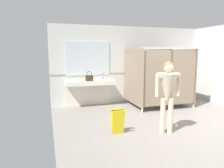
{
  "coord_description": "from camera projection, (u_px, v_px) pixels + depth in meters",
  "views": [
    {
      "loc": [
        -3.01,
        -3.87,
        1.78
      ],
      "look_at": [
        -1.53,
        0.81,
        1.03
      ],
      "focal_mm": 33.06,
      "sensor_mm": 36.0,
      "label": 1
    }
  ],
  "objects": [
    {
      "name": "bathroom_stalls",
      "position": [
        161.0,
        76.0,
        6.78
      ],
      "size": [
        1.9,
        1.52,
        1.93
      ],
      "color": "#84705B",
      "rests_on": "ground_plane"
    },
    {
      "name": "wet_floor_sign",
      "position": [
        118.0,
        121.0,
        4.53
      ],
      "size": [
        0.28,
        0.19,
        0.55
      ],
      "color": "yellow",
      "rests_on": "ground_plane"
    },
    {
      "name": "wall_back_tile_band",
      "position": [
        133.0,
        73.0,
        7.52
      ],
      "size": [
        5.87,
        0.01,
        0.06
      ],
      "primitive_type": "cube",
      "color": "#9E937F",
      "rests_on": "wall_back"
    },
    {
      "name": "wall_back",
      "position": [
        133.0,
        65.0,
        7.53
      ],
      "size": [
        5.87,
        0.12,
        2.69
      ],
      "primitive_type": "cube",
      "color": "silver",
      "rests_on": "ground_plane"
    },
    {
      "name": "ground_plane",
      "position": [
        184.0,
        132.0,
        4.82
      ],
      "size": [
        5.87,
        6.69,
        0.1
      ],
      "primitive_type": "cube",
      "color": "gray"
    },
    {
      "name": "vanity_counter",
      "position": [
        89.0,
        87.0,
        6.89
      ],
      "size": [
        1.6,
        0.54,
        0.98
      ],
      "color": "silver",
      "rests_on": "ground_plane"
    },
    {
      "name": "person_standing",
      "position": [
        168.0,
        89.0,
        4.48
      ],
      "size": [
        0.56,
        0.46,
        1.59
      ],
      "color": "beige",
      "rests_on": "ground_plane"
    },
    {
      "name": "paper_cup",
      "position": [
        92.0,
        79.0,
        6.69
      ],
      "size": [
        0.07,
        0.07,
        0.09
      ],
      "primitive_type": "cylinder",
      "color": "beige",
      "rests_on": "vanity_counter"
    },
    {
      "name": "handbag",
      "position": [
        89.0,
        78.0,
        6.62
      ],
      "size": [
        0.24,
        0.13,
        0.32
      ],
      "color": "#3F2D1E",
      "rests_on": "vanity_counter"
    },
    {
      "name": "floor_drain_cover",
      "position": [
        171.0,
        120.0,
        5.49
      ],
      "size": [
        0.14,
        0.14,
        0.01
      ],
      "primitive_type": "cylinder",
      "color": "#B7BABF",
      "rests_on": "ground_plane"
    },
    {
      "name": "mirror_panel",
      "position": [
        88.0,
        58.0,
        6.93
      ],
      "size": [
        1.5,
        0.02,
        1.12
      ],
      "primitive_type": "cube",
      "color": "silver",
      "rests_on": "wall_back"
    },
    {
      "name": "soap_dispenser",
      "position": [
        103.0,
        77.0,
        7.06
      ],
      "size": [
        0.07,
        0.07,
        0.2
      ],
      "color": "#D899B2",
      "rests_on": "vanity_counter"
    }
  ]
}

